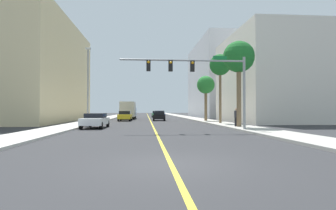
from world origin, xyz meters
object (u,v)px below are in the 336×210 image
Objects in this scene: car_black at (159,116)px; car_gray at (131,114)px; palm_far at (206,86)px; street_lamp at (88,82)px; car_blue at (159,115)px; car_white at (95,120)px; palm_near at (239,58)px; car_yellow at (125,116)px; delivery_truck at (128,110)px; car_green at (156,114)px; pedestrian at (236,117)px; traffic_signal_mast at (201,74)px; palm_mid at (220,66)px.

car_gray is at bearing 109.40° from car_black.
street_lamp is at bearing -154.03° from palm_far.
car_blue is 0.91× the size of car_white.
palm_near reaches higher than car_yellow.
car_green is at bearing 58.43° from delivery_truck.
pedestrian reaches higher than car_black.
street_lamp reaches higher than traffic_signal_mast.
car_black is at bearing 109.33° from palm_near.
car_yellow is 18.20m from car_gray.
traffic_signal_mast is at bearing -103.65° from palm_far.
car_gray is (-7.39, 38.57, -3.74)m from traffic_signal_mast.
palm_far reaches higher than car_white.
car_gray is at bearing -177.68° from pedestrian.
car_blue reaches higher than car_yellow.
palm_near is at bearing 3.22° from pedestrian.
car_blue is 1.01× the size of car_black.
traffic_signal_mast reaches higher than car_black.
car_white is (1.75, -5.24, -4.05)m from street_lamp.
palm_far is 3.77× the size of pedestrian.
car_green is (6.90, 33.12, 0.02)m from car_white.
palm_far reaches higher than car_yellow.
car_blue is 10.78m from car_yellow.
car_green is at bearing 91.15° from car_blue.
car_black is 17.86m from car_gray.
pedestrian is at bearing -92.55° from palm_mid.
delivery_truck reaches higher than car_black.
car_green is 10.08m from delivery_truck.
street_lamp is 6.85m from car_white.
car_white is at bearing -156.97° from palm_mid.
palm_far is 1.43× the size of car_gray.
street_lamp reaches higher than car_gray.
delivery_truck is (-0.05, 8.86, 0.87)m from car_yellow.
palm_near is 37.48m from car_gray.
car_green is (5.34, 17.33, -0.02)m from car_yellow.
car_white is 24.72m from delivery_truck.
car_gray is (-11.52, 21.56, -4.31)m from palm_far.
palm_near is 27.48m from car_blue.
delivery_truck is at bearing -124.35° from car_green.
street_lamp reaches higher than palm_far.
traffic_signal_mast reaches higher than car_white.
palm_mid is 16.59m from car_yellow.
traffic_signal_mast is at bearing -42.71° from street_lamp.
car_green is 34.50m from pedestrian.
car_green is 5.48m from car_gray.
palm_near is 1.87× the size of car_black.
car_black is at bearing 54.13° from street_lamp.
car_black is at bearing 144.79° from palm_far.
palm_far reaches higher than pedestrian.
street_lamp is at bearing -128.38° from pedestrian.
traffic_signal_mast is at bearing -87.04° from car_blue.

